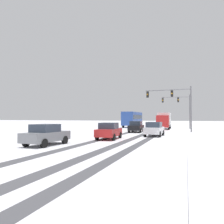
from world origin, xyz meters
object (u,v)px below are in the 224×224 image
object	(u,v)px
car_white_second	(154,129)
box_truck_delivery	(164,120)
bus_oncoming	(133,118)
traffic_signal_near_right	(174,100)
car_black_lead	(136,127)
car_red_third	(109,131)
traffic_signal_far_right	(180,105)
car_grey_fourth	(46,135)

from	to	relation	value
car_white_second	box_truck_delivery	bearing A→B (deg)	91.66
car_white_second	bus_oncoming	xyz separation A→B (m)	(-8.16, 23.74, 1.18)
traffic_signal_near_right	car_black_lead	xyz separation A→B (m)	(-5.33, -0.81, -3.85)
bus_oncoming	box_truck_delivery	distance (m)	10.44
traffic_signal_near_right	bus_oncoming	bearing A→B (deg)	120.79
traffic_signal_near_right	car_black_lead	world-z (taller)	traffic_signal_near_right
car_white_second	car_black_lead	bearing A→B (deg)	119.53
car_white_second	traffic_signal_near_right	bearing A→B (deg)	74.61
bus_oncoming	car_red_third	bearing A→B (deg)	-81.25
traffic_signal_near_right	traffic_signal_far_right	world-z (taller)	same
traffic_signal_far_right	box_truck_delivery	bearing A→B (deg)	-144.51
car_white_second	car_red_third	xyz separation A→B (m)	(-3.73, -5.01, 0.00)
car_black_lead	car_red_third	world-z (taller)	same
traffic_signal_far_right	car_white_second	world-z (taller)	traffic_signal_far_right
bus_oncoming	box_truck_delivery	world-z (taller)	bus_oncoming
box_truck_delivery	car_white_second	bearing A→B (deg)	-88.34
car_black_lead	box_truck_delivery	xyz separation A→B (m)	(2.95, 10.62, 0.82)
car_red_third	car_grey_fourth	world-z (taller)	same
car_red_third	box_truck_delivery	bearing A→B (deg)	81.48
car_black_lead	box_truck_delivery	bearing A→B (deg)	74.45
traffic_signal_far_right	car_red_third	world-z (taller)	traffic_signal_far_right
car_red_third	car_black_lead	bearing A→B (deg)	88.47
box_truck_delivery	traffic_signal_far_right	bearing A→B (deg)	35.49
car_black_lead	box_truck_delivery	world-z (taller)	box_truck_delivery
traffic_signal_far_right	car_white_second	bearing A→B (deg)	-97.05
car_black_lead	car_white_second	xyz separation A→B (m)	(3.44, -6.06, 0.00)
bus_oncoming	traffic_signal_near_right	bearing A→B (deg)	-59.21
car_white_second	box_truck_delivery	world-z (taller)	box_truck_delivery
car_white_second	car_grey_fourth	distance (m)	12.96
traffic_signal_far_right	bus_oncoming	xyz separation A→B (m)	(-10.47, 5.07, -2.62)
bus_oncoming	car_grey_fourth	bearing A→B (deg)	-87.58
car_black_lead	car_white_second	size ratio (longest dim) A/B	1.00
traffic_signal_far_right	car_white_second	xyz separation A→B (m)	(-2.31, -18.67, -3.80)
traffic_signal_near_right	car_grey_fourth	size ratio (longest dim) A/B	1.55
traffic_signal_far_right	box_truck_delivery	distance (m)	4.54
car_black_lead	traffic_signal_far_right	bearing A→B (deg)	65.50
traffic_signal_near_right	traffic_signal_far_right	bearing A→B (deg)	87.97
traffic_signal_near_right	bus_oncoming	size ratio (longest dim) A/B	0.59
traffic_signal_near_right	traffic_signal_far_right	size ratio (longest dim) A/B	1.00
car_red_third	bus_oncoming	bearing A→B (deg)	98.75
traffic_signal_near_right	car_white_second	xyz separation A→B (m)	(-1.89, -6.87, -3.85)
car_black_lead	car_white_second	world-z (taller)	same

